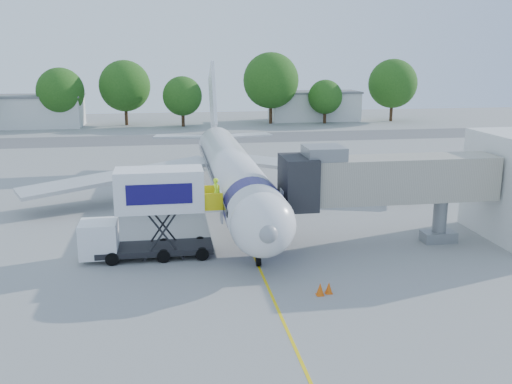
{
  "coord_description": "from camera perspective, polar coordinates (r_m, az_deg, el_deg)",
  "views": [
    {
      "loc": [
        -5.08,
        -40.6,
        12.23
      ],
      "look_at": [
        0.68,
        -4.31,
        3.2
      ],
      "focal_mm": 40.0,
      "sensor_mm": 36.0,
      "label": 1
    }
  ],
  "objects": [
    {
      "name": "taxiway_strip",
      "position": [
        83.66,
        -5.47,
        5.34
      ],
      "size": [
        120.0,
        10.0,
        0.01
      ],
      "primitive_type": "cube",
      "color": "#59595B",
      "rests_on": "ground"
    },
    {
      "name": "tree_g",
      "position": [
        107.16,
        13.51,
        10.5
      ],
      "size": [
        8.73,
        8.73,
        11.13
      ],
      "color": "#382314",
      "rests_on": "ground"
    },
    {
      "name": "ground_tug",
      "position": [
        25.41,
        8.56,
        -13.38
      ],
      "size": [
        3.47,
        2.11,
        1.31
      ],
      "rotation": [
        0.0,
        0.0,
        0.13
      ],
      "color": "white",
      "rests_on": "ground"
    },
    {
      "name": "outbuilding_left",
      "position": [
        103.62,
        -21.96,
        7.52
      ],
      "size": [
        18.4,
        8.4,
        5.3
      ],
      "color": "silver",
      "rests_on": "ground"
    },
    {
      "name": "outbuilding_right",
      "position": [
        106.55,
        5.8,
        8.58
      ],
      "size": [
        16.4,
        7.4,
        5.3
      ],
      "color": "silver",
      "rests_on": "ground"
    },
    {
      "name": "ground",
      "position": [
        42.71,
        -1.81,
        -2.84
      ],
      "size": [
        160.0,
        160.0,
        0.0
      ],
      "primitive_type": "plane",
      "color": "gray",
      "rests_on": "ground"
    },
    {
      "name": "tree_f",
      "position": [
        101.89,
        6.94,
        9.42
      ],
      "size": [
        5.98,
        5.98,
        7.62
      ],
      "color": "#382314",
      "rests_on": "ground"
    },
    {
      "name": "tree_e",
      "position": [
        100.6,
        1.49,
        11.08
      ],
      "size": [
        9.64,
        9.64,
        12.29
      ],
      "color": "#382314",
      "rests_on": "ground"
    },
    {
      "name": "tree_c",
      "position": [
        100.76,
        -13.0,
        10.3
      ],
      "size": [
        8.63,
        8.63,
        11.0
      ],
      "color": "#382314",
      "rests_on": "ground"
    },
    {
      "name": "jet_bridge",
      "position": [
        36.91,
        11.95,
        1.16
      ],
      "size": [
        13.9,
        3.2,
        6.6
      ],
      "color": "#A8A18F",
      "rests_on": "ground"
    },
    {
      "name": "tree_d",
      "position": [
        97.57,
        -7.37,
        9.49
      ],
      "size": [
        6.58,
        6.58,
        8.39
      ],
      "color": "#382314",
      "rests_on": "ground"
    },
    {
      "name": "catering_hiloader",
      "position": [
        34.93,
        -10.63,
        -2.17
      ],
      "size": [
        8.52,
        2.44,
        5.5
      ],
      "color": "black",
      "rests_on": "ground"
    },
    {
      "name": "safety_cone_a",
      "position": [
        30.3,
        7.29,
        -9.5
      ],
      "size": [
        0.39,
        0.39,
        0.63
      ],
      "color": "#DC540B",
      "rests_on": "ground"
    },
    {
      "name": "safety_cone_b",
      "position": [
        30.03,
        6.43,
        -9.64
      ],
      "size": [
        0.43,
        0.43,
        0.68
      ],
      "color": "#DC540B",
      "rests_on": "ground"
    },
    {
      "name": "aircraft",
      "position": [
        45.96,
        -2.49,
        2.14
      ],
      "size": [
        34.17,
        37.73,
        11.35
      ],
      "color": "white",
      "rests_on": "ground"
    },
    {
      "name": "tree_b",
      "position": [
        100.29,
        -18.97,
        9.49
      ],
      "size": [
        7.73,
        7.73,
        9.85
      ],
      "color": "#382314",
      "rests_on": "ground"
    },
    {
      "name": "guidance_line",
      "position": [
        42.71,
        -1.81,
        -2.84
      ],
      "size": [
        0.15,
        70.0,
        0.01
      ],
      "primitive_type": "cube",
      "color": "yellow",
      "rests_on": "ground"
    }
  ]
}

